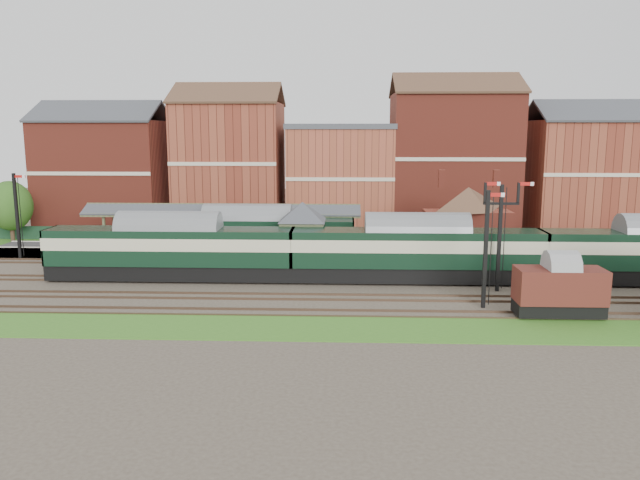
{
  "coord_description": "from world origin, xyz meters",
  "views": [
    {
      "loc": [
        0.54,
        -48.38,
        11.89
      ],
      "look_at": [
        -1.47,
        2.0,
        3.0
      ],
      "focal_mm": 35.0,
      "sensor_mm": 36.0,
      "label": 1
    }
  ],
  "objects_px": {
    "semaphore_bracket": "(500,230)",
    "dmu_train": "(416,250)",
    "platform_railcar": "(248,236)",
    "goods_van_a": "(560,288)",
    "signal_box": "(302,235)"
  },
  "relations": [
    {
      "from": "dmu_train",
      "to": "goods_van_a",
      "type": "bearing_deg",
      "value": -47.83
    },
    {
      "from": "semaphore_bracket",
      "to": "signal_box",
      "type": "bearing_deg",
      "value": 159.08
    },
    {
      "from": "signal_box",
      "to": "platform_railcar",
      "type": "height_order",
      "value": "signal_box"
    },
    {
      "from": "signal_box",
      "to": "semaphore_bracket",
      "type": "bearing_deg",
      "value": -20.92
    },
    {
      "from": "semaphore_bracket",
      "to": "platform_railcar",
      "type": "bearing_deg",
      "value": 155.95
    },
    {
      "from": "signal_box",
      "to": "platform_railcar",
      "type": "xyz_separation_m",
      "value": [
        -5.13,
        3.25,
        -0.64
      ]
    },
    {
      "from": "dmu_train",
      "to": "goods_van_a",
      "type": "height_order",
      "value": "dmu_train"
    },
    {
      "from": "semaphore_bracket",
      "to": "goods_van_a",
      "type": "xyz_separation_m",
      "value": [
        2.32,
        -6.5,
        -2.71
      ]
    },
    {
      "from": "platform_railcar",
      "to": "dmu_train",
      "type": "bearing_deg",
      "value": -24.39
    },
    {
      "from": "semaphore_bracket",
      "to": "dmu_train",
      "type": "relative_size",
      "value": 0.14
    },
    {
      "from": "semaphore_bracket",
      "to": "goods_van_a",
      "type": "bearing_deg",
      "value": -70.37
    },
    {
      "from": "semaphore_bracket",
      "to": "dmu_train",
      "type": "xyz_separation_m",
      "value": [
        -5.83,
        2.5,
        -2.01
      ]
    },
    {
      "from": "dmu_train",
      "to": "platform_railcar",
      "type": "distance_m",
      "value": 15.74
    },
    {
      "from": "semaphore_bracket",
      "to": "platform_railcar",
      "type": "relative_size",
      "value": 0.43
    },
    {
      "from": "goods_van_a",
      "to": "signal_box",
      "type": "bearing_deg",
      "value": 144.79
    }
  ]
}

